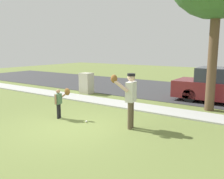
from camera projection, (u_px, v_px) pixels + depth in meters
ground_plane at (125, 106)px, 10.68m from camera, size 48.00×48.00×0.00m
sidewalk_strip at (126, 105)px, 10.76m from camera, size 36.00×1.20×0.06m
road_surface at (168, 90)px, 14.83m from camera, size 36.00×6.80×0.02m
person_adult at (130, 95)px, 7.54m from camera, size 0.69×0.75×1.77m
person_child at (61, 99)px, 8.71m from camera, size 0.47×0.49×1.11m
baseball at (86, 122)px, 8.30m from camera, size 0.07×0.07×0.07m
utility_cabinet at (86, 83)px, 13.60m from camera, size 0.65×0.58×1.17m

